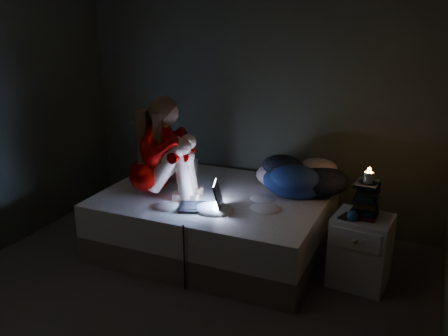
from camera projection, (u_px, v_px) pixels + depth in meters
The scene contains 12 objects.
floor at pixel (160, 318), 3.48m from camera, with size 3.60×3.80×0.02m, color #453E3C.
wall_back at pixel (257, 90), 4.73m from camera, with size 3.60×0.02×2.60m, color #43483D.
bed at pixel (215, 221), 4.38m from camera, with size 1.88×1.41×0.52m, color #B6B0A5, non-canonical shape.
pillow at pixel (167, 168), 4.76m from camera, with size 0.49×0.35×0.14m, color silver.
woman at pixel (149, 146), 4.15m from camera, with size 0.54×0.35×0.87m, color #A50500, non-canonical shape.
laptop at pixel (200, 195), 3.95m from camera, with size 0.34×0.24×0.24m, color black, non-canonical shape.
clothes_pile at pixel (296, 174), 4.25m from camera, with size 0.59×0.47×0.35m, color navy, non-canonical shape.
nightstand at pixel (361, 250), 3.81m from camera, with size 0.42×0.37×0.56m, color silver.
book_stack at pixel (366, 199), 3.71m from camera, with size 0.19×0.25×0.27m, color black, non-canonical shape.
candle at pixel (369, 177), 3.65m from camera, with size 0.07×0.07×0.08m, color beige.
phone at pixel (347, 217), 3.71m from camera, with size 0.07×0.14×0.01m, color black.
blue_orb at pixel (354, 216), 3.64m from camera, with size 0.08×0.08×0.08m, color #255188.
Camera 1 is at (1.60, -2.55, 2.07)m, focal length 39.83 mm.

